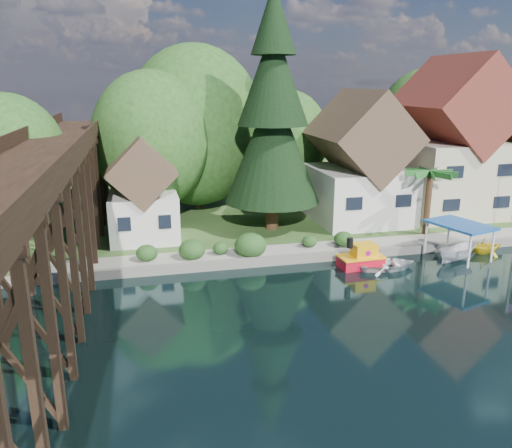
# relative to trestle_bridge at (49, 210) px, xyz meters

# --- Properties ---
(ground) EXTENTS (140.00, 140.00, 0.00)m
(ground) POSITION_rel_trestle_bridge_xyz_m (16.00, -5.17, -5.35)
(ground) COLOR black
(ground) RESTS_ON ground
(bank) EXTENTS (140.00, 52.00, 0.50)m
(bank) POSITION_rel_trestle_bridge_xyz_m (16.00, 28.83, -5.10)
(bank) COLOR #28451B
(bank) RESTS_ON ground
(seawall) EXTENTS (60.00, 0.40, 0.62)m
(seawall) POSITION_rel_trestle_bridge_xyz_m (20.00, 2.83, -5.04)
(seawall) COLOR slate
(seawall) RESTS_ON ground
(promenade) EXTENTS (50.00, 2.60, 0.06)m
(promenade) POSITION_rel_trestle_bridge_xyz_m (22.00, 4.13, -4.82)
(promenade) COLOR gray
(promenade) RESTS_ON bank
(trestle_bridge) EXTENTS (4.12, 44.18, 9.30)m
(trestle_bridge) POSITION_rel_trestle_bridge_xyz_m (0.00, 0.00, 0.00)
(trestle_bridge) COLOR black
(trestle_bridge) RESTS_ON ground
(house_left) EXTENTS (7.64, 8.64, 11.02)m
(house_left) POSITION_rel_trestle_bridge_xyz_m (23.00, 10.83, -0.21)
(house_left) COLOR silver
(house_left) RESTS_ON bank
(house_center) EXTENTS (8.65, 9.18, 13.89)m
(house_center) POSITION_rel_trestle_bridge_xyz_m (32.00, 11.33, 1.07)
(house_center) COLOR #C1B897
(house_center) RESTS_ON bank
(shed) EXTENTS (5.09, 5.40, 7.85)m
(shed) POSITION_rel_trestle_bridge_xyz_m (5.00, 9.33, -1.52)
(shed) COLOR silver
(shed) RESTS_ON bank
(bg_trees) EXTENTS (49.90, 13.30, 10.57)m
(bg_trees) POSITION_rel_trestle_bridge_xyz_m (17.00, 16.08, 1.94)
(bg_trees) COLOR #382314
(bg_trees) RESTS_ON bank
(shrubs) EXTENTS (15.76, 2.47, 1.70)m
(shrubs) POSITION_rel_trestle_bridge_xyz_m (11.40, 4.09, -4.12)
(shrubs) COLOR #1E3F17
(shrubs) RESTS_ON bank
(conifer) EXTENTS (7.57, 7.57, 18.64)m
(conifer) POSITION_rel_trestle_bridge_xyz_m (15.13, 9.80, 4.12)
(conifer) COLOR #382314
(conifer) RESTS_ON bank
(palm_tree) EXTENTS (4.16, 4.16, 5.39)m
(palm_tree) POSITION_rel_trestle_bridge_xyz_m (26.40, 5.44, -0.14)
(palm_tree) COLOR #382314
(palm_tree) RESTS_ON bank
(tugboat) EXTENTS (3.07, 1.79, 2.18)m
(tugboat) POSITION_rel_trestle_bridge_xyz_m (19.04, 1.13, -4.70)
(tugboat) COLOR red
(tugboat) RESTS_ON ground
(boat_white_a) EXTENTS (4.13, 3.06, 0.82)m
(boat_white_a) POSITION_rel_trestle_bridge_xyz_m (20.58, 0.46, -4.94)
(boat_white_a) COLOR white
(boat_white_a) RESTS_ON ground
(boat_canopy) EXTENTS (3.90, 4.79, 2.68)m
(boat_canopy) POSITION_rel_trestle_bridge_xyz_m (26.09, 0.81, -4.20)
(boat_canopy) COLOR white
(boat_canopy) RESTS_ON ground
(boat_yellow) EXTENTS (2.56, 2.22, 1.34)m
(boat_yellow) POSITION_rel_trestle_bridge_xyz_m (29.09, 1.72, -4.68)
(boat_yellow) COLOR yellow
(boat_yellow) RESTS_ON ground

